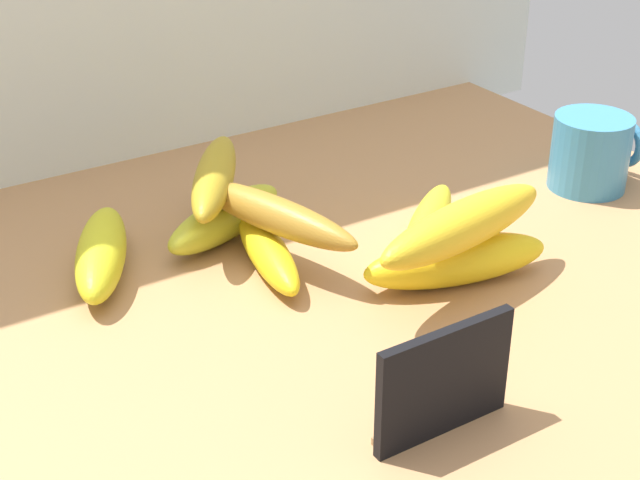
# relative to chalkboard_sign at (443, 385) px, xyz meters

# --- Properties ---
(counter_top) EXTENTS (1.10, 0.76, 0.03)m
(counter_top) POSITION_rel_chalkboard_sign_xyz_m (-0.05, 0.18, -0.05)
(counter_top) COLOR #AC7B4F
(counter_top) RESTS_ON ground
(chalkboard_sign) EXTENTS (0.11, 0.02, 0.08)m
(chalkboard_sign) POSITION_rel_chalkboard_sign_xyz_m (0.00, 0.00, 0.00)
(chalkboard_sign) COLOR black
(chalkboard_sign) RESTS_ON counter_top
(coffee_mug) EXTENTS (0.10, 0.08, 0.08)m
(coffee_mug) POSITION_rel_chalkboard_sign_xyz_m (0.39, 0.23, 0.00)
(coffee_mug) COLOR teal
(coffee_mug) RESTS_ON counter_top
(banana_0) EXTENTS (0.18, 0.09, 0.04)m
(banana_0) POSITION_rel_chalkboard_sign_xyz_m (0.14, 0.15, -0.02)
(banana_0) COLOR yellow
(banana_0) RESTS_ON counter_top
(banana_1) EXTENTS (0.11, 0.17, 0.04)m
(banana_1) POSITION_rel_chalkboard_sign_xyz_m (-0.12, 0.33, -0.02)
(banana_1) COLOR gold
(banana_1) RESTS_ON counter_top
(banana_2) EXTENTS (0.15, 0.14, 0.03)m
(banana_2) POSITION_rel_chalkboard_sign_xyz_m (0.17, 0.23, -0.02)
(banana_2) COLOR yellow
(banana_2) RESTS_ON counter_top
(banana_3) EXTENTS (0.16, 0.10, 0.04)m
(banana_3) POSITION_rel_chalkboard_sign_xyz_m (0.01, 0.34, -0.02)
(banana_3) COLOR gold
(banana_3) RESTS_ON counter_top
(banana_4) EXTENTS (0.07, 0.16, 0.03)m
(banana_4) POSITION_rel_chalkboard_sign_xyz_m (0.01, 0.26, -0.02)
(banana_4) COLOR yellow
(banana_4) RESTS_ON counter_top
(banana_5) EXTENTS (0.13, 0.17, 0.04)m
(banana_5) POSITION_rel_chalkboard_sign_xyz_m (0.00, 0.35, 0.02)
(banana_5) COLOR #AF8F20
(banana_5) RESTS_ON banana_3
(banana_6) EXTENTS (0.09, 0.19, 0.03)m
(banana_6) POSITION_rel_chalkboard_sign_xyz_m (0.02, 0.27, 0.01)
(banana_6) COLOR olive
(banana_6) RESTS_ON banana_4
(banana_7) EXTENTS (0.20, 0.08, 0.04)m
(banana_7) POSITION_rel_chalkboard_sign_xyz_m (0.13, 0.14, 0.03)
(banana_7) COLOR yellow
(banana_7) RESTS_ON banana_0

